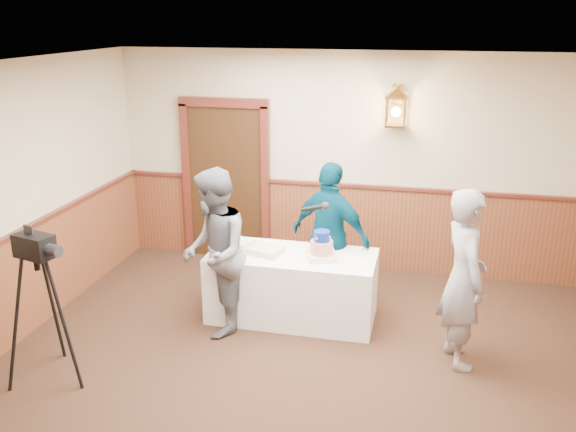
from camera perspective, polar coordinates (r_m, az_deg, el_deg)
name	(u,v)px	position (r m, az deg, el deg)	size (l,w,h in m)	color
ground	(282,428)	(5.26, -0.59, -19.26)	(7.00, 7.00, 0.00)	black
room_shell	(288,234)	(4.92, -0.01, -1.73)	(6.02, 7.02, 2.81)	#C2AB91
display_table	(292,286)	(6.72, 0.39, -6.56)	(1.80, 0.80, 0.75)	white
tiered_cake	(322,248)	(6.43, 3.16, -2.98)	(0.37, 0.37, 0.31)	beige
sheet_cake_yellow	(265,250)	(6.58, -2.14, -3.24)	(0.35, 0.27, 0.07)	#DACA82
sheet_cake_green	(241,243)	(6.82, -4.45, -2.51)	(0.27, 0.21, 0.06)	#B1EBA6
interviewer	(214,253)	(6.31, -6.91, -3.43)	(1.60, 1.02, 1.76)	slate
baker	(463,278)	(5.92, 16.10, -5.64)	(0.64, 0.42, 1.74)	gray
assistant_p	(330,236)	(6.83, 4.00, -1.90)	(0.99, 0.41, 1.69)	#03374A
tv_camera_rig	(44,316)	(5.95, -21.85, -8.70)	(0.56, 0.52, 1.42)	black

